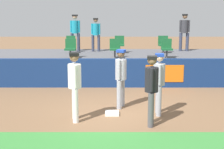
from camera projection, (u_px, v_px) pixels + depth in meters
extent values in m
plane|color=brown|center=(121.00, 112.00, 9.72)|extent=(60.00, 60.00, 0.00)
cube|color=white|center=(112.00, 113.00, 9.52)|extent=(0.40, 0.40, 0.08)
cylinder|color=white|center=(75.00, 103.00, 9.08)|extent=(0.16, 0.16, 0.93)
cylinder|color=white|center=(75.00, 106.00, 8.75)|extent=(0.16, 0.16, 0.93)
cylinder|color=white|center=(74.00, 76.00, 8.77)|extent=(0.41, 0.41, 0.65)
sphere|color=#8C6647|center=(74.00, 57.00, 8.67)|extent=(0.24, 0.24, 0.24)
cube|color=black|center=(74.00, 54.00, 8.65)|extent=(0.29, 0.29, 0.08)
cylinder|color=white|center=(74.00, 74.00, 8.97)|extent=(0.09, 0.09, 0.61)
cylinder|color=white|center=(75.00, 77.00, 8.55)|extent=(0.09, 0.09, 0.61)
ellipsoid|color=brown|center=(78.00, 83.00, 9.04)|extent=(0.15, 0.22, 0.28)
cylinder|color=#9EA3AD|center=(158.00, 98.00, 9.63)|extent=(0.15, 0.15, 0.88)
cylinder|color=#9EA3AD|center=(159.00, 101.00, 9.32)|extent=(0.15, 0.15, 0.88)
cylinder|color=#9EA3AD|center=(159.00, 74.00, 9.33)|extent=(0.36, 0.36, 0.62)
sphere|color=beige|center=(160.00, 58.00, 9.24)|extent=(0.23, 0.23, 0.23)
cube|color=#193899|center=(160.00, 55.00, 9.23)|extent=(0.26, 0.26, 0.08)
cylinder|color=#9EA3AD|center=(159.00, 72.00, 9.53)|extent=(0.09, 0.09, 0.58)
cylinder|color=#9EA3AD|center=(160.00, 75.00, 9.13)|extent=(0.09, 0.09, 0.58)
cylinder|color=#9EA3AD|center=(122.00, 92.00, 10.31)|extent=(0.15, 0.15, 0.90)
cylinder|color=#9EA3AD|center=(119.00, 95.00, 10.01)|extent=(0.15, 0.15, 0.90)
cylinder|color=#9EA3AD|center=(121.00, 69.00, 10.02)|extent=(0.44, 0.44, 0.63)
sphere|color=brown|center=(121.00, 53.00, 9.92)|extent=(0.23, 0.23, 0.23)
cube|color=#193899|center=(121.00, 51.00, 9.91)|extent=(0.31, 0.31, 0.08)
cylinder|color=#9EA3AD|center=(123.00, 68.00, 10.21)|extent=(0.09, 0.09, 0.59)
cylinder|color=#9EA3AD|center=(119.00, 70.00, 9.82)|extent=(0.09, 0.09, 0.59)
cylinder|color=#4C4C51|center=(151.00, 107.00, 8.74)|extent=(0.15, 0.15, 0.91)
cylinder|color=#4C4C51|center=(151.00, 110.00, 8.41)|extent=(0.15, 0.15, 0.91)
cylinder|color=black|center=(152.00, 80.00, 8.43)|extent=(0.39, 0.39, 0.64)
sphere|color=#8C6647|center=(152.00, 60.00, 8.33)|extent=(0.24, 0.24, 0.24)
cube|color=black|center=(152.00, 57.00, 8.32)|extent=(0.28, 0.28, 0.08)
cylinder|color=black|center=(152.00, 77.00, 8.63)|extent=(0.09, 0.09, 0.60)
cylinder|color=black|center=(152.00, 81.00, 8.22)|extent=(0.09, 0.09, 0.60)
cube|color=navy|center=(119.00, 73.00, 12.92)|extent=(18.00, 0.24, 1.14)
cube|color=orange|center=(164.00, 74.00, 12.80)|extent=(1.50, 0.02, 0.68)
cube|color=#59595E|center=(117.00, 65.00, 15.46)|extent=(18.00, 4.80, 0.96)
cylinder|color=#4C4C51|center=(115.00, 54.00, 14.15)|extent=(0.08, 0.08, 0.40)
cube|color=#19592D|center=(115.00, 49.00, 14.12)|extent=(0.45, 0.44, 0.08)
cube|color=#19592D|center=(115.00, 43.00, 14.26)|extent=(0.45, 0.06, 0.40)
cylinder|color=#4C4C51|center=(70.00, 49.00, 15.92)|extent=(0.08, 0.08, 0.40)
cube|color=#19592D|center=(70.00, 45.00, 15.88)|extent=(0.44, 0.44, 0.08)
cube|color=#19592D|center=(71.00, 40.00, 16.02)|extent=(0.44, 0.06, 0.40)
cylinder|color=#4C4C51|center=(119.00, 49.00, 15.92)|extent=(0.08, 0.08, 0.40)
cube|color=#19592D|center=(119.00, 45.00, 15.88)|extent=(0.46, 0.44, 0.08)
cube|color=#19592D|center=(119.00, 40.00, 16.02)|extent=(0.46, 0.06, 0.40)
cylinder|color=#4C4C51|center=(167.00, 54.00, 14.15)|extent=(0.08, 0.08, 0.40)
cube|color=#19592D|center=(167.00, 49.00, 14.12)|extent=(0.46, 0.44, 0.08)
cube|color=#19592D|center=(166.00, 43.00, 14.26)|extent=(0.46, 0.06, 0.40)
cylinder|color=#4C4C51|center=(163.00, 49.00, 15.92)|extent=(0.08, 0.08, 0.40)
cube|color=#19592D|center=(163.00, 45.00, 15.88)|extent=(0.48, 0.44, 0.08)
cube|color=#19592D|center=(163.00, 40.00, 16.03)|extent=(0.48, 0.06, 0.40)
cylinder|color=#4C4C51|center=(70.00, 54.00, 14.15)|extent=(0.08, 0.08, 0.40)
cube|color=#19592D|center=(70.00, 49.00, 14.12)|extent=(0.47, 0.44, 0.08)
cube|color=#19592D|center=(71.00, 43.00, 14.26)|extent=(0.47, 0.06, 0.40)
cylinder|color=#33384C|center=(99.00, 43.00, 16.61)|extent=(0.14, 0.14, 0.83)
cylinder|color=#33384C|center=(93.00, 43.00, 16.63)|extent=(0.14, 0.14, 0.83)
cylinder|color=teal|center=(96.00, 29.00, 16.49)|extent=(0.35, 0.35, 0.58)
sphere|color=#8C6647|center=(96.00, 20.00, 16.40)|extent=(0.22, 0.22, 0.22)
cube|color=black|center=(96.00, 19.00, 16.39)|extent=(0.25, 0.25, 0.08)
cylinder|color=teal|center=(99.00, 29.00, 16.47)|extent=(0.08, 0.08, 0.55)
cylinder|color=teal|center=(92.00, 29.00, 16.50)|extent=(0.08, 0.08, 0.55)
cylinder|color=#33384C|center=(78.00, 42.00, 16.75)|extent=(0.16, 0.16, 0.91)
cylinder|color=#33384C|center=(72.00, 42.00, 16.80)|extent=(0.16, 0.16, 0.91)
cylinder|color=teal|center=(75.00, 27.00, 16.63)|extent=(0.39, 0.39, 0.64)
sphere|color=tan|center=(75.00, 17.00, 16.53)|extent=(0.24, 0.24, 0.24)
cube|color=black|center=(75.00, 15.00, 16.52)|extent=(0.28, 0.28, 0.08)
cylinder|color=teal|center=(79.00, 27.00, 16.60)|extent=(0.09, 0.09, 0.60)
cylinder|color=teal|center=(71.00, 27.00, 16.65)|extent=(0.09, 0.09, 0.60)
cylinder|color=#33384C|center=(187.00, 42.00, 16.75)|extent=(0.16, 0.16, 0.93)
cylinder|color=#33384C|center=(180.00, 42.00, 16.78)|extent=(0.16, 0.16, 0.93)
cylinder|color=#333338|center=(184.00, 27.00, 16.61)|extent=(0.39, 0.39, 0.65)
sphere|color=#8C6647|center=(185.00, 16.00, 16.52)|extent=(0.24, 0.24, 0.24)
cube|color=black|center=(185.00, 15.00, 16.50)|extent=(0.28, 0.28, 0.08)
cylinder|color=#333338|center=(189.00, 26.00, 16.59)|extent=(0.09, 0.09, 0.61)
cylinder|color=#333338|center=(180.00, 26.00, 16.63)|extent=(0.09, 0.09, 0.61)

